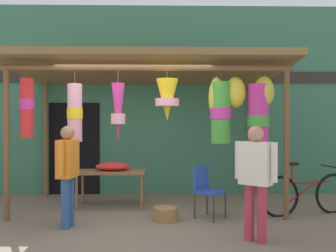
{
  "coord_description": "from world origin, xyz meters",
  "views": [
    {
      "loc": [
        0.42,
        -5.76,
        1.57
      ],
      "look_at": [
        0.56,
        1.19,
        1.5
      ],
      "focal_mm": 39.03,
      "sensor_mm": 36.0,
      "label": 1
    }
  ],
  "objects_px": {
    "flower_heap_on_table": "(113,166)",
    "customer_foreground": "(68,168)",
    "display_table": "(111,175)",
    "vendor_in_orange": "(256,174)",
    "wicker_basket_by_table": "(166,214)",
    "parked_bicycle": "(307,194)",
    "folding_chair": "(206,187)"
  },
  "relations": [
    {
      "from": "parked_bicycle",
      "to": "customer_foreground",
      "type": "height_order",
      "value": "customer_foreground"
    },
    {
      "from": "customer_foreground",
      "to": "display_table",
      "type": "bearing_deg",
      "value": 70.05
    },
    {
      "from": "vendor_in_orange",
      "to": "customer_foreground",
      "type": "xyz_separation_m",
      "value": [
        -2.64,
        0.71,
        -0.0
      ]
    },
    {
      "from": "wicker_basket_by_table",
      "to": "customer_foreground",
      "type": "bearing_deg",
      "value": -167.42
    },
    {
      "from": "parked_bicycle",
      "to": "flower_heap_on_table",
      "type": "bearing_deg",
      "value": 168.9
    },
    {
      "from": "folding_chair",
      "to": "vendor_in_orange",
      "type": "bearing_deg",
      "value": -67.58
    },
    {
      "from": "folding_chair",
      "to": "vendor_in_orange",
      "type": "xyz_separation_m",
      "value": [
        0.5,
        -1.21,
        0.39
      ]
    },
    {
      "from": "wicker_basket_by_table",
      "to": "display_table",
      "type": "bearing_deg",
      "value": 135.83
    },
    {
      "from": "wicker_basket_by_table",
      "to": "customer_foreground",
      "type": "height_order",
      "value": "customer_foreground"
    },
    {
      "from": "flower_heap_on_table",
      "to": "customer_foreground",
      "type": "distance_m",
      "value": 1.44
    },
    {
      "from": "display_table",
      "to": "folding_chair",
      "type": "bearing_deg",
      "value": -25.53
    },
    {
      "from": "wicker_basket_by_table",
      "to": "vendor_in_orange",
      "type": "xyz_separation_m",
      "value": [
        1.17,
        -1.04,
        0.78
      ]
    },
    {
      "from": "flower_heap_on_table",
      "to": "vendor_in_orange",
      "type": "height_order",
      "value": "vendor_in_orange"
    },
    {
      "from": "display_table",
      "to": "customer_foreground",
      "type": "xyz_separation_m",
      "value": [
        -0.47,
        -1.3,
        0.29
      ]
    },
    {
      "from": "parked_bicycle",
      "to": "customer_foreground",
      "type": "bearing_deg",
      "value": -170.1
    },
    {
      "from": "wicker_basket_by_table",
      "to": "vendor_in_orange",
      "type": "relative_size",
      "value": 0.26
    },
    {
      "from": "folding_chair",
      "to": "parked_bicycle",
      "type": "distance_m",
      "value": 1.76
    },
    {
      "from": "wicker_basket_by_table",
      "to": "parked_bicycle",
      "type": "xyz_separation_m",
      "value": [
        2.41,
        0.35,
        0.24
      ]
    },
    {
      "from": "parked_bicycle",
      "to": "vendor_in_orange",
      "type": "xyz_separation_m",
      "value": [
        -1.24,
        -1.39,
        0.54
      ]
    },
    {
      "from": "flower_heap_on_table",
      "to": "wicker_basket_by_table",
      "type": "bearing_deg",
      "value": -46.52
    },
    {
      "from": "parked_bicycle",
      "to": "display_table",
      "type": "bearing_deg",
      "value": 169.69
    },
    {
      "from": "display_table",
      "to": "vendor_in_orange",
      "type": "height_order",
      "value": "vendor_in_orange"
    },
    {
      "from": "display_table",
      "to": "parked_bicycle",
      "type": "relative_size",
      "value": 0.73
    },
    {
      "from": "folding_chair",
      "to": "wicker_basket_by_table",
      "type": "relative_size",
      "value": 2.16
    },
    {
      "from": "display_table",
      "to": "wicker_basket_by_table",
      "type": "height_order",
      "value": "display_table"
    },
    {
      "from": "parked_bicycle",
      "to": "customer_foreground",
      "type": "distance_m",
      "value": 3.98
    },
    {
      "from": "parked_bicycle",
      "to": "vendor_in_orange",
      "type": "height_order",
      "value": "vendor_in_orange"
    },
    {
      "from": "flower_heap_on_table",
      "to": "parked_bicycle",
      "type": "xyz_separation_m",
      "value": [
        3.37,
        -0.66,
        -0.4
      ]
    },
    {
      "from": "display_table",
      "to": "wicker_basket_by_table",
      "type": "relative_size",
      "value": 3.24
    },
    {
      "from": "wicker_basket_by_table",
      "to": "parked_bicycle",
      "type": "distance_m",
      "value": 2.45
    },
    {
      "from": "wicker_basket_by_table",
      "to": "customer_foreground",
      "type": "xyz_separation_m",
      "value": [
        -1.47,
        -0.33,
        0.78
      ]
    },
    {
      "from": "vendor_in_orange",
      "to": "wicker_basket_by_table",
      "type": "bearing_deg",
      "value": 138.5
    }
  ]
}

